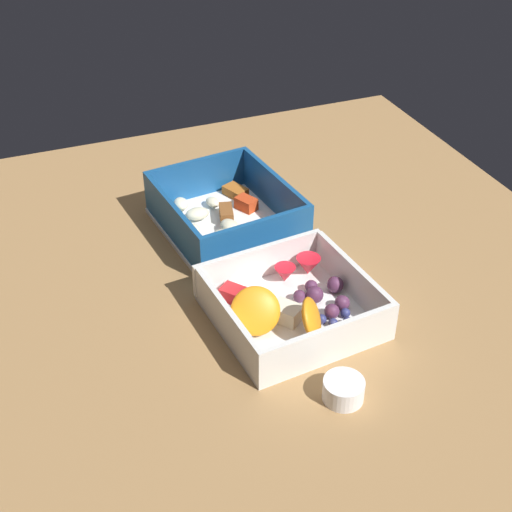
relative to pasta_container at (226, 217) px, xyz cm
name	(u,v)px	position (x,y,z in cm)	size (l,w,h in cm)	color
table_surface	(253,280)	(9.87, -0.17, -2.89)	(80.00, 80.00, 2.00)	#9E7547
pasta_container	(226,217)	(0.00, 0.00, 0.00)	(19.00, 16.79, 6.00)	white
fruit_bowl	(292,305)	(18.73, 0.80, -0.18)	(16.90, 17.22, 5.51)	white
paper_cup_liner	(343,390)	(31.02, 0.56, -0.80)	(3.93, 3.93, 2.18)	white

